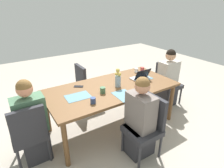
% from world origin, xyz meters
% --- Properties ---
extents(ground_plane, '(10.00, 10.00, 0.00)m').
position_xyz_m(ground_plane, '(0.00, 0.00, 0.00)').
color(ground_plane, '#B2A899').
extents(dining_table, '(2.15, 1.03, 0.76)m').
position_xyz_m(dining_table, '(0.00, 0.00, 0.69)').
color(dining_table, brown).
rests_on(dining_table, ground_plane).
extents(chair_head_right_left_near, '(0.44, 0.44, 0.90)m').
position_xyz_m(chair_head_right_left_near, '(1.36, 0.11, 0.50)').
color(chair_head_right_left_near, '#2D2D33').
rests_on(chair_head_right_left_near, ground_plane).
extents(person_head_right_left_near, '(0.40, 0.36, 1.19)m').
position_xyz_m(person_head_right_left_near, '(1.30, 0.04, 0.53)').
color(person_head_right_left_near, '#2D2D33').
rests_on(person_head_right_left_near, ground_plane).
extents(chair_far_left_mid, '(0.44, 0.44, 0.90)m').
position_xyz_m(chair_far_left_mid, '(-0.05, 0.81, 0.50)').
color(chair_far_left_mid, '#2D2D33').
rests_on(chair_far_left_mid, ground_plane).
extents(person_far_left_mid, '(0.36, 0.40, 1.19)m').
position_xyz_m(person_far_left_mid, '(0.03, 0.75, 0.53)').
color(person_far_left_mid, '#2D2D33').
rests_on(person_far_left_mid, ground_plane).
extents(chair_head_left_left_far, '(0.44, 0.44, 0.90)m').
position_xyz_m(chair_head_left_left_far, '(-1.45, -0.10, 0.50)').
color(chair_head_left_left_far, '#2D2D33').
rests_on(chair_head_left_left_far, ground_plane).
extents(person_head_left_left_far, '(0.40, 0.36, 1.19)m').
position_xyz_m(person_head_left_left_far, '(-1.39, -0.03, 0.53)').
color(person_head_left_left_far, '#2D2D33').
rests_on(person_head_left_left_far, ground_plane).
extents(chair_near_right_near, '(0.44, 0.44, 0.90)m').
position_xyz_m(chair_near_right_near, '(0.06, -0.87, 0.50)').
color(chair_near_right_near, '#2D2D33').
rests_on(chair_near_right_near, ground_plane).
extents(flower_vase, '(0.10, 0.11, 0.31)m').
position_xyz_m(flower_vase, '(-0.09, 0.04, 0.89)').
color(flower_vase, '#8EA8B7').
rests_on(flower_vase, dining_table).
extents(placemat_head_right_left_near, '(0.37, 0.28, 0.00)m').
position_xyz_m(placemat_head_right_left_near, '(0.61, 0.02, 0.76)').
color(placemat_head_right_left_near, slate).
rests_on(placemat_head_right_left_near, dining_table).
extents(placemat_far_left_mid, '(0.27, 0.37, 0.00)m').
position_xyz_m(placemat_far_left_mid, '(0.01, 0.36, 0.76)').
color(placemat_far_left_mid, slate).
rests_on(placemat_far_left_mid, dining_table).
extents(placemat_head_left_left_far, '(0.36, 0.26, 0.00)m').
position_xyz_m(placemat_head_left_left_far, '(-0.65, -0.01, 0.76)').
color(placemat_head_left_left_far, slate).
rests_on(placemat_head_left_left_far, dining_table).
extents(laptop_head_left_left_far, '(0.32, 0.22, 0.20)m').
position_xyz_m(laptop_head_left_left_far, '(-0.61, 0.01, 0.80)').
color(laptop_head_left_left_far, silver).
rests_on(laptop_head_left_left_far, dining_table).
extents(coffee_mug_near_left, '(0.07, 0.07, 0.08)m').
position_xyz_m(coffee_mug_near_left, '(-0.77, -0.31, 0.80)').
color(coffee_mug_near_left, white).
rests_on(coffee_mug_near_left, dining_table).
extents(coffee_mug_near_right, '(0.08, 0.08, 0.10)m').
position_xyz_m(coffee_mug_near_right, '(-0.87, -0.25, 0.81)').
color(coffee_mug_near_right, '#AD3D38').
rests_on(coffee_mug_near_right, dining_table).
extents(coffee_mug_centre_left, '(0.08, 0.08, 0.08)m').
position_xyz_m(coffee_mug_centre_left, '(0.51, 0.31, 0.80)').
color(coffee_mug_centre_left, '#33477A').
rests_on(coffee_mug_centre_left, dining_table).
extents(coffee_mug_centre_right, '(0.08, 0.08, 0.09)m').
position_xyz_m(coffee_mug_centre_right, '(0.24, 0.11, 0.80)').
color(coffee_mug_centre_right, '#47704C').
rests_on(coffee_mug_centre_right, dining_table).
extents(phone_black, '(0.16, 0.15, 0.01)m').
position_xyz_m(phone_black, '(0.46, -0.30, 0.76)').
color(phone_black, black).
rests_on(phone_black, dining_table).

